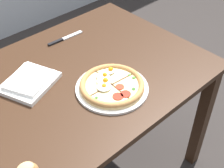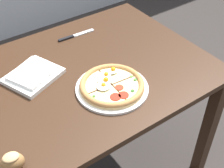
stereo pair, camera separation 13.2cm
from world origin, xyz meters
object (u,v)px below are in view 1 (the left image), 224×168
knife_main (65,38)px  pizza (112,86)px  napkin_folded (29,82)px  dining_table (79,93)px

knife_main → pizza: bearing=-98.6°
pizza → knife_main: (0.09, 0.46, -0.02)m
napkin_folded → pizza: bearing=-47.8°
pizza → dining_table: bearing=106.0°
knife_main → napkin_folded: bearing=-147.4°
pizza → knife_main: pizza is taller
dining_table → napkin_folded: (-0.19, 0.09, 0.13)m
dining_table → knife_main: 0.34m
dining_table → pizza: 0.23m
knife_main → dining_table: bearing=-113.9°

